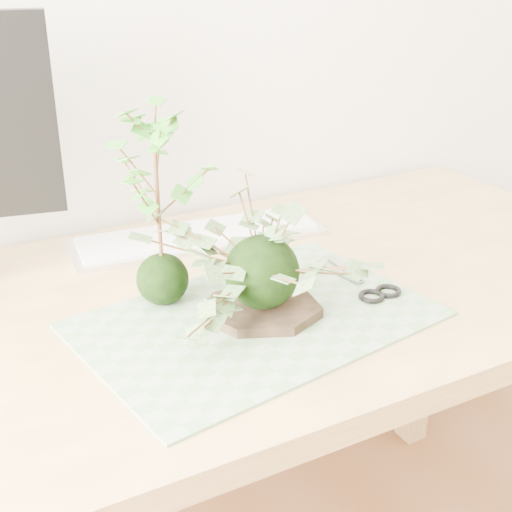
# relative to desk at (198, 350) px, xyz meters

# --- Properties ---
(desk) EXTENTS (1.60, 0.70, 0.74)m
(desk) POSITION_rel_desk_xyz_m (0.00, 0.00, 0.00)
(desk) COLOR tan
(desk) RESTS_ON ground_plane
(cutting_mat) EXTENTS (0.54, 0.40, 0.00)m
(cutting_mat) POSITION_rel_desk_xyz_m (0.05, -0.10, 0.09)
(cutting_mat) COLOR #5E8D5C
(cutting_mat) RESTS_ON desk
(stone_dish) EXTENTS (0.24, 0.24, 0.01)m
(stone_dish) POSITION_rel_desk_xyz_m (0.07, -0.09, 0.10)
(stone_dish) COLOR black
(stone_dish) RESTS_ON cutting_mat
(ivy_kokedama) EXTENTS (0.36, 0.36, 0.22)m
(ivy_kokedama) POSITION_rel_desk_xyz_m (0.07, -0.09, 0.21)
(ivy_kokedama) COLOR black
(ivy_kokedama) RESTS_ON stone_dish
(maple_kokedama) EXTENTS (0.22, 0.22, 0.33)m
(maple_kokedama) POSITION_rel_desk_xyz_m (-0.04, 0.02, 0.32)
(maple_kokedama) COLOR black
(maple_kokedama) RESTS_ON desk
(keyboard) EXTENTS (0.47, 0.19, 0.02)m
(keyboard) POSITION_rel_desk_xyz_m (0.10, 0.21, 0.10)
(keyboard) COLOR silver
(keyboard) RESTS_ON desk
(scissors) EXTENTS (0.08, 0.17, 0.01)m
(scissors) POSITION_rel_desk_xyz_m (0.25, -0.10, 0.10)
(scissors) COLOR gray
(scissors) RESTS_ON cutting_mat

